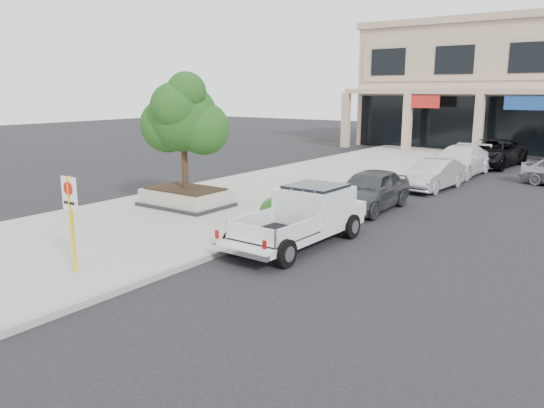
% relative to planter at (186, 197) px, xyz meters
% --- Properties ---
extents(ground, '(120.00, 120.00, 0.00)m').
position_rel_planter_xyz_m(ground, '(6.29, -3.73, -0.48)').
color(ground, black).
rests_on(ground, ground).
extents(sidewalk, '(8.00, 52.00, 0.15)m').
position_rel_planter_xyz_m(sidewalk, '(0.79, 2.27, -0.40)').
color(sidewalk, gray).
rests_on(sidewalk, ground).
extents(curb, '(0.20, 52.00, 0.15)m').
position_rel_planter_xyz_m(curb, '(4.74, 2.27, -0.40)').
color(curb, gray).
rests_on(curb, ground).
extents(planter, '(3.20, 2.20, 0.68)m').
position_rel_planter_xyz_m(planter, '(0.00, 0.00, 0.00)').
color(planter, black).
rests_on(planter, sidewalk).
extents(planter_tree, '(2.90, 2.55, 4.00)m').
position_rel_planter_xyz_m(planter_tree, '(0.13, 0.15, 2.94)').
color(planter_tree, black).
rests_on(planter_tree, planter).
extents(no_parking_sign, '(0.55, 0.09, 2.30)m').
position_rel_planter_xyz_m(no_parking_sign, '(3.09, -6.84, 1.16)').
color(no_parking_sign, '#E3B60B').
rests_on(no_parking_sign, sidewalk).
extents(hedge, '(1.10, 0.99, 0.93)m').
position_rel_planter_xyz_m(hedge, '(4.49, -0.51, 0.14)').
color(hedge, '#184B15').
rests_on(hedge, sidewalk).
extents(pickup_truck, '(2.08, 5.30, 1.65)m').
position_rel_planter_xyz_m(pickup_truck, '(5.94, -1.54, 0.35)').
color(pickup_truck, silver).
rests_on(pickup_truck, ground).
extents(curb_car_a, '(1.89, 4.50, 1.52)m').
position_rel_planter_xyz_m(curb_car_a, '(5.58, 3.98, 0.28)').
color(curb_car_a, '#313336').
rests_on(curb_car_a, ground).
extents(curb_car_b, '(1.77, 4.15, 1.33)m').
position_rel_planter_xyz_m(curb_car_b, '(6.10, 9.43, 0.19)').
color(curb_car_b, '#A9ACB1').
rests_on(curb_car_b, ground).
extents(curb_car_c, '(2.30, 5.37, 1.54)m').
position_rel_planter_xyz_m(curb_car_c, '(5.82, 14.17, 0.30)').
color(curb_car_c, silver).
rests_on(curb_car_c, ground).
extents(curb_car_d, '(3.27, 6.02, 1.60)m').
position_rel_planter_xyz_m(curb_car_d, '(6.32, 18.62, 0.33)').
color(curb_car_d, black).
rests_on(curb_car_d, ground).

